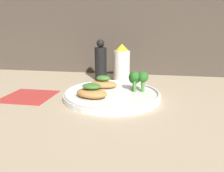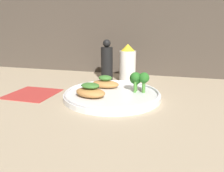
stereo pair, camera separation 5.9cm
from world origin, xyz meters
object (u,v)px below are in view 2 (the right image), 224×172
object	(u,v)px
broccoli_bunch	(138,79)
sauce_bottle	(127,64)
plate	(112,94)
pepper_grinder	(107,62)

from	to	relation	value
broccoli_bunch	sauce_bottle	world-z (taller)	sauce_bottle
broccoli_bunch	sauce_bottle	xyz separation A→B (cm)	(-6.74, 17.04, 1.17)
plate	pepper_grinder	size ratio (longest dim) A/B	1.80
broccoli_bunch	pepper_grinder	bearing A→B (deg)	129.87
plate	broccoli_bunch	distance (cm)	8.40
sauce_bottle	pepper_grinder	distance (cm)	7.49
sauce_bottle	pepper_grinder	size ratio (longest dim) A/B	0.90
broccoli_bunch	plate	bearing A→B (deg)	-154.22
plate	pepper_grinder	xyz separation A→B (cm)	(-7.67, 20.21, 5.63)
sauce_bottle	broccoli_bunch	bearing A→B (deg)	-68.41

